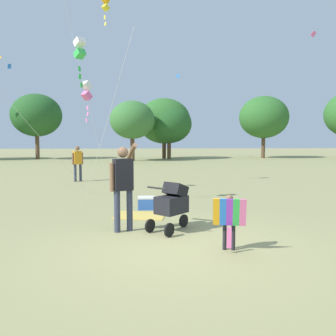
{
  "coord_description": "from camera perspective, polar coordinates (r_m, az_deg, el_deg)",
  "views": [
    {
      "loc": [
        -0.59,
        -6.2,
        1.95
      ],
      "look_at": [
        -0.08,
        1.45,
        1.3
      ],
      "focal_mm": 37.88,
      "sensor_mm": 36.0,
      "label": 1
    }
  ],
  "objects": [
    {
      "name": "person_adult_flyer",
      "position": [
        7.4,
        -7.26,
        -2.05
      ],
      "size": [
        0.58,
        0.67,
        1.85
      ],
      "color": "#33384C",
      "rests_on": "ground"
    },
    {
      "name": "child_with_butterfly_kite",
      "position": [
        6.26,
        9.83,
        -7.74
      ],
      "size": [
        0.58,
        0.4,
        0.97
      ],
      "color": "#232328",
      "rests_on": "ground"
    },
    {
      "name": "treeline_distant",
      "position": [
        32.68,
        -4.48,
        8.15
      ],
      "size": [
        43.2,
        7.41,
        6.34
      ],
      "color": "brown",
      "rests_on": "ground"
    },
    {
      "name": "distant_kites_cluster",
      "position": [
        31.43,
        -16.03,
        17.99
      ],
      "size": [
        27.37,
        11.1,
        8.75
      ],
      "color": "blue"
    },
    {
      "name": "person_red_shirt",
      "position": [
        16.38,
        -14.34,
        1.15
      ],
      "size": [
        0.45,
        0.35,
        1.59
      ],
      "color": "#33384C",
      "rests_on": "ground"
    },
    {
      "name": "kite_orange_delta",
      "position": [
        14.86,
        -10.1,
        24.11
      ],
      "size": [
        1.38,
        2.35,
        7.26
      ],
      "color": "#F4A319",
      "rests_on": "ground"
    },
    {
      "name": "stroller",
      "position": [
        7.45,
        0.67,
        -5.54
      ],
      "size": [
        0.97,
        0.98,
        1.03
      ],
      "color": "black",
      "rests_on": "ground"
    },
    {
      "name": "picnic_blanket",
      "position": [
        9.0,
        -4.49,
        -7.62
      ],
      "size": [
        1.36,
        1.13,
        0.02
      ],
      "primitive_type": "cube",
      "rotation": [
        0.0,
        0.0,
        -0.16
      ],
      "color": "gold",
      "rests_on": "ground"
    },
    {
      "name": "kite_adult_black",
      "position": [
        10.43,
        -13.98,
        17.99
      ],
      "size": [
        1.75,
        2.74,
        4.68
      ],
      "color": "white",
      "rests_on": "ground"
    },
    {
      "name": "ground_plane",
      "position": [
        6.53,
        1.56,
        -12.54
      ],
      "size": [
        120.0,
        120.0,
        0.0
      ],
      "primitive_type": "plane",
      "color": "#938E5B"
    },
    {
      "name": "cooler_box",
      "position": [
        9.76,
        -3.55,
        -5.63
      ],
      "size": [
        0.45,
        0.33,
        0.35
      ],
      "color": "#2D5BB7",
      "rests_on": "ground"
    },
    {
      "name": "kite_green_novelty",
      "position": [
        13.08,
        -13.01,
        11.93
      ],
      "size": [
        2.34,
        2.85,
        3.96
      ],
      "color": "white",
      "rests_on": "ground"
    }
  ]
}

